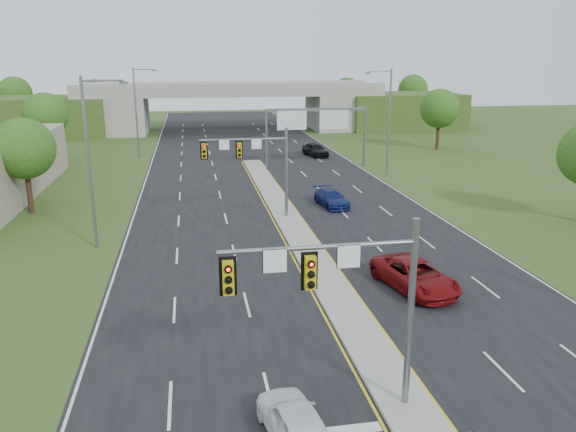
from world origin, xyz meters
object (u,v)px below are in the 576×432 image
(signal_mast_far, at_px, (257,159))
(sign_gantry, at_px, (315,121))
(overpass, at_px, (231,110))
(car_far_c, at_px, (315,150))
(car_far_b, at_px, (331,198))
(car_white, at_px, (296,423))
(car_far_a, at_px, (415,275))
(signal_mast_near, at_px, (348,289))

(signal_mast_far, height_order, sign_gantry, signal_mast_far)
(overpass, bearing_deg, car_far_c, -72.97)
(signal_mast_far, height_order, car_far_b, signal_mast_far)
(car_far_b, height_order, car_far_c, car_far_c)
(car_far_c, bearing_deg, car_far_b, -112.71)
(sign_gantry, distance_m, overpass, 35.75)
(car_white, relative_size, car_far_b, 0.93)
(signal_mast_far, height_order, car_white, signal_mast_far)
(car_far_a, bearing_deg, overpass, 81.22)
(signal_mast_far, bearing_deg, overpass, 87.65)
(signal_mast_far, bearing_deg, car_far_c, 68.74)
(overpass, bearing_deg, signal_mast_far, -92.35)
(signal_mast_far, bearing_deg, car_far_b, 23.47)
(signal_mast_near, relative_size, car_far_c, 1.45)
(car_far_b, bearing_deg, car_white, -114.42)
(car_far_c, bearing_deg, signal_mast_near, -114.71)
(car_far_a, xyz_separation_m, car_far_b, (-0.08, 17.88, -0.13))
(car_far_b, relative_size, car_far_c, 0.96)
(car_far_b, distance_m, car_far_c, 25.01)
(signal_mast_far, distance_m, car_far_a, 16.89)
(signal_mast_near, height_order, car_far_b, signal_mast_near)
(overpass, xyz_separation_m, car_far_c, (8.44, -27.56, -2.71))
(signal_mast_far, height_order, car_far_a, signal_mast_far)
(signal_mast_near, relative_size, sign_gantry, 0.60)
(car_far_b, bearing_deg, sign_gantry, 74.04)
(car_far_b, xyz_separation_m, car_far_c, (4.14, 24.66, 0.15))
(signal_mast_far, distance_m, overpass, 55.13)
(car_white, xyz_separation_m, car_far_a, (8.62, 11.21, 0.07))
(signal_mast_near, height_order, overpass, overpass)
(car_far_b, bearing_deg, car_far_a, -97.80)
(signal_mast_near, xyz_separation_m, signal_mast_far, (0.00, 25.00, 0.00))
(sign_gantry, distance_m, car_far_c, 8.89)
(signal_mast_near, bearing_deg, car_far_c, 78.48)
(overpass, height_order, car_far_a, overpass)
(car_far_c, bearing_deg, sign_gantry, -116.37)
(car_far_a, bearing_deg, car_far_b, 77.90)
(signal_mast_far, xyz_separation_m, sign_gantry, (8.95, 19.99, 0.51))
(signal_mast_near, xyz_separation_m, overpass, (2.26, 80.07, -1.17))
(car_white, relative_size, car_far_a, 0.75)
(signal_mast_far, relative_size, overpass, 0.09)
(signal_mast_far, xyz_separation_m, overpass, (2.26, 55.07, -1.17))
(car_far_a, distance_m, car_far_c, 42.73)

